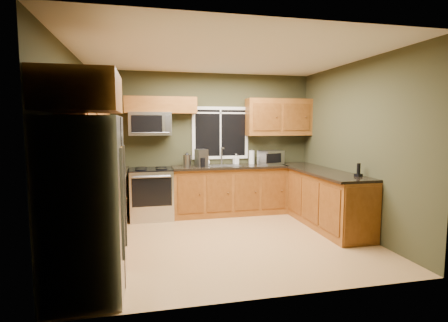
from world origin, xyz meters
name	(u,v)px	position (x,y,z in m)	size (l,w,h in m)	color
floor	(226,240)	(0.00, 0.00, 0.00)	(4.20, 4.20, 0.00)	#AF824D
ceiling	(226,55)	(0.00, 0.00, 2.70)	(4.20, 4.20, 0.00)	white
back_wall	(205,143)	(0.00, 1.80, 1.35)	(4.20, 4.20, 0.00)	#33341F
front_wall	(268,163)	(0.00, -1.80, 1.35)	(4.20, 4.20, 0.00)	#33341F
left_wall	(71,152)	(-2.10, 0.00, 1.35)	(3.60, 3.60, 0.00)	#33341F
right_wall	(355,148)	(2.10, 0.00, 1.35)	(3.60, 3.60, 0.00)	#33341F
window	(220,133)	(0.30, 1.78, 1.55)	(1.12, 0.03, 1.02)	white
base_cabinets_left	(102,209)	(-1.80, 0.48, 0.45)	(0.60, 2.65, 0.90)	brown
countertop_left	(103,178)	(-1.78, 0.48, 0.92)	(0.65, 2.65, 0.04)	black
base_cabinets_back	(229,191)	(0.42, 1.50, 0.45)	(2.17, 0.60, 0.90)	brown
countertop_back	(230,167)	(0.42, 1.48, 0.92)	(2.17, 0.65, 0.04)	black
base_cabinets_peninsula	(319,197)	(1.80, 0.54, 0.45)	(0.60, 2.52, 0.90)	brown
countertop_peninsula	(319,171)	(1.78, 0.55, 0.92)	(0.65, 2.50, 0.04)	black
upper_cabinets_left	(89,115)	(-1.94, 0.48, 1.86)	(0.33, 2.65, 0.72)	brown
upper_cabinets_back_left	(161,105)	(-0.85, 1.64, 2.07)	(1.30, 0.33, 0.30)	brown
upper_cabinets_back_right	(279,117)	(1.45, 1.64, 1.86)	(1.30, 0.33, 0.72)	brown
upper_cabinet_over_fridge	(80,92)	(-1.74, -1.30, 2.03)	(0.72, 0.90, 0.38)	brown
refrigerator	(85,207)	(-1.74, -1.30, 0.90)	(0.74, 0.90, 1.80)	#B7B7BC
range	(152,193)	(-1.05, 1.47, 0.47)	(0.76, 0.69, 0.94)	#B7B7BC
microwave	(150,124)	(-1.05, 1.61, 1.73)	(0.76, 0.41, 0.42)	#B7B7BC
sink	(224,165)	(0.30, 1.49, 0.95)	(0.60, 0.42, 0.36)	slate
toaster_oven	(271,157)	(1.25, 1.51, 1.07)	(0.52, 0.46, 0.27)	#B7B7BC
coffee_maker	(201,158)	(-0.13, 1.48, 1.09)	(0.24, 0.29, 0.32)	slate
kettle	(187,160)	(-0.39, 1.55, 1.06)	(0.19, 0.19, 0.27)	#B7B7BC
paper_towel_roll	(252,157)	(0.91, 1.68, 1.07)	(0.13, 0.13, 0.29)	white
soap_bottle_a	(206,158)	(0.00, 1.70, 1.08)	(0.11, 0.11, 0.28)	#C17912
soap_bottle_b	(236,159)	(0.59, 1.70, 1.04)	(0.09, 0.09, 0.20)	white
soap_bottle_c	(207,161)	(0.00, 1.66, 1.02)	(0.13, 0.13, 0.16)	white
cordless_phone	(358,172)	(1.98, -0.30, 1.00)	(0.11, 0.11, 0.20)	black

